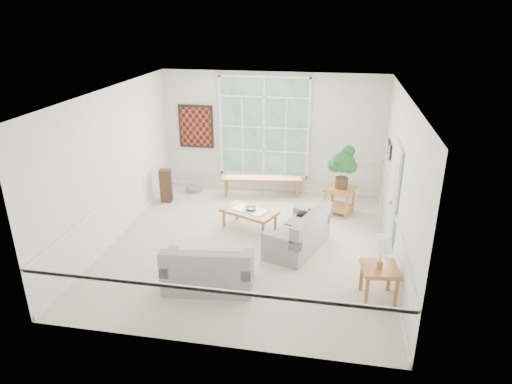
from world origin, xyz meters
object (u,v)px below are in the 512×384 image
coffee_table (249,219)px  side_table (378,283)px  loveseat_right (297,230)px  end_table (339,200)px  loveseat_front (208,266)px

coffee_table → side_table: size_ratio=1.97×
side_table → coffee_table: bearing=140.1°
loveseat_right → end_table: (0.79, 1.87, -0.09)m
loveseat_right → loveseat_front: loveseat_right is taller
loveseat_right → coffee_table: 1.30m
loveseat_right → coffee_table: (-1.08, 0.70, -0.19)m
loveseat_front → side_table: bearing=-3.3°
loveseat_front → side_table: size_ratio=2.54×
loveseat_front → coffee_table: 2.30m
loveseat_front → end_table: (2.12, 3.45, -0.09)m
end_table → loveseat_right: bearing=-112.9°
loveseat_right → side_table: 2.03m
loveseat_right → side_table: bearing=-24.0°
loveseat_right → side_table: loveseat_right is taller
loveseat_front → side_table: 2.79m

